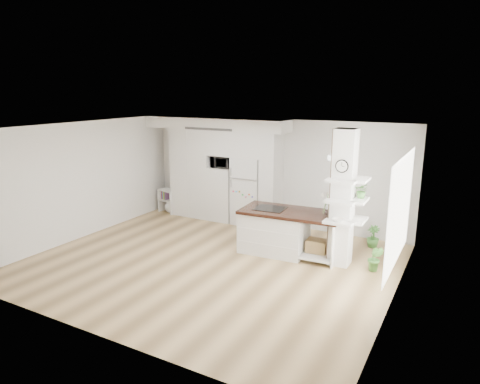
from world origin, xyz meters
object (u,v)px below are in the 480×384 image
(refrigerator, at_px, (249,191))
(kitchen_island, at_px, (280,230))
(bookshelf, at_px, (169,203))
(floor_plant_a, at_px, (375,258))

(refrigerator, height_order, kitchen_island, refrigerator)
(refrigerator, bearing_deg, kitchen_island, -44.46)
(bookshelf, bearing_deg, kitchen_island, -5.14)
(refrigerator, distance_m, kitchen_island, 2.15)
(kitchen_island, distance_m, bookshelf, 4.17)
(refrigerator, xyz_separation_m, floor_plant_a, (3.52, -1.52, -0.62))
(refrigerator, height_order, bookshelf, refrigerator)
(bookshelf, bearing_deg, refrigerator, 17.36)
(refrigerator, xyz_separation_m, bookshelf, (-2.45, -0.19, -0.58))
(refrigerator, relative_size, bookshelf, 2.65)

